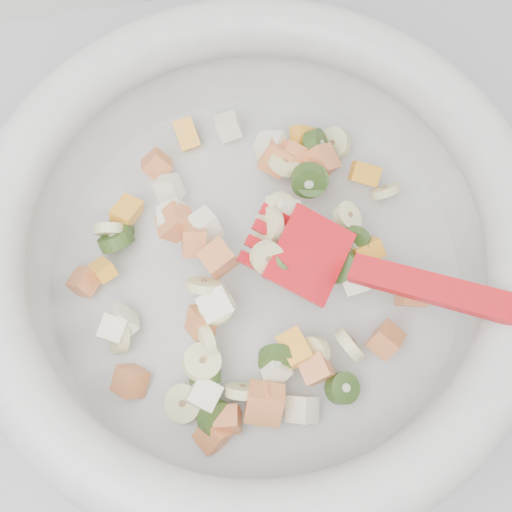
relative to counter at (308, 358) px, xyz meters
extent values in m
cube|color=gray|center=(0.00, 0.00, 0.00)|extent=(2.00, 0.60, 0.90)
cylinder|color=beige|center=(-0.08, -0.02, 0.46)|extent=(0.33, 0.33, 0.02)
torus|color=beige|center=(-0.08, -0.02, 0.54)|extent=(0.41, 0.41, 0.05)
cylinder|color=beige|center=(-0.07, -0.01, 0.52)|extent=(0.03, 0.03, 0.03)
cylinder|color=beige|center=(-0.08, -0.03, 0.52)|extent=(0.03, 0.02, 0.03)
cylinder|color=beige|center=(-0.06, 0.01, 0.51)|extent=(0.03, 0.03, 0.03)
cylinder|color=beige|center=(-0.10, -0.13, 0.49)|extent=(0.03, 0.02, 0.03)
cylinder|color=beige|center=(-0.15, -0.11, 0.48)|extent=(0.03, 0.04, 0.02)
cylinder|color=beige|center=(-0.11, -0.11, 0.49)|extent=(0.03, 0.02, 0.03)
cylinder|color=beige|center=(-0.13, -0.09, 0.50)|extent=(0.03, 0.03, 0.01)
cylinder|color=beige|center=(0.00, 0.07, 0.48)|extent=(0.03, 0.03, 0.03)
cylinder|color=beige|center=(-0.03, -0.10, 0.49)|extent=(0.02, 0.03, 0.03)
cylinder|color=beige|center=(0.03, 0.02, 0.49)|extent=(0.03, 0.02, 0.03)
cylinder|color=beige|center=(-0.12, -0.06, 0.50)|extent=(0.04, 0.03, 0.01)
cylinder|color=beige|center=(0.00, -0.03, 0.49)|extent=(0.03, 0.03, 0.03)
cylinder|color=beige|center=(-0.19, 0.03, 0.49)|extent=(0.03, 0.02, 0.03)
cylinder|color=beige|center=(-0.13, -0.08, 0.49)|extent=(0.02, 0.04, 0.04)
cylinder|color=beige|center=(-0.01, 0.00, 0.50)|extent=(0.03, 0.03, 0.02)
cylinder|color=beige|center=(-0.12, -0.04, 0.51)|extent=(0.03, 0.02, 0.03)
cylinder|color=beige|center=(0.02, -0.05, 0.49)|extent=(0.03, 0.02, 0.03)
cylinder|color=beige|center=(-0.19, -0.06, 0.48)|extent=(0.03, 0.04, 0.04)
cylinder|color=beige|center=(-0.05, -0.10, 0.49)|extent=(0.03, 0.03, 0.02)
cylinder|color=beige|center=(-0.05, 0.05, 0.50)|extent=(0.03, 0.04, 0.02)
cube|color=#D98744|center=(-0.13, -0.14, 0.48)|extent=(0.03, 0.03, 0.03)
cube|color=#D98744|center=(-0.02, 0.05, 0.49)|extent=(0.03, 0.03, 0.03)
cube|color=#D98744|center=(-0.14, 0.02, 0.50)|extent=(0.03, 0.02, 0.03)
cube|color=#D98744|center=(0.00, -0.10, 0.49)|extent=(0.03, 0.03, 0.03)
cube|color=#D98744|center=(-0.09, -0.12, 0.49)|extent=(0.03, 0.03, 0.03)
cube|color=#D98744|center=(-0.04, 0.06, 0.49)|extent=(0.03, 0.03, 0.03)
cube|color=#D98744|center=(-0.13, -0.06, 0.50)|extent=(0.03, 0.03, 0.03)
cube|color=#D98744|center=(-0.14, 0.08, 0.48)|extent=(0.03, 0.03, 0.03)
cube|color=#D98744|center=(-0.11, -0.02, 0.51)|extent=(0.03, 0.03, 0.02)
cube|color=#D98744|center=(0.03, -0.07, 0.48)|extent=(0.03, 0.03, 0.03)
cube|color=#D98744|center=(-0.05, 0.06, 0.49)|extent=(0.03, 0.04, 0.04)
cube|color=#D98744|center=(-0.21, -0.01, 0.48)|extent=(0.03, 0.03, 0.02)
cube|color=#D98744|center=(-0.06, -0.11, 0.49)|extent=(0.03, 0.02, 0.02)
cube|color=#D98744|center=(-0.12, 0.00, 0.51)|extent=(0.02, 0.03, 0.03)
cube|color=#D98744|center=(-0.03, 0.04, 0.49)|extent=(0.03, 0.04, 0.03)
cube|color=#D98744|center=(-0.19, -0.09, 0.48)|extent=(0.03, 0.03, 0.03)
cube|color=#D98744|center=(-0.12, -0.13, 0.48)|extent=(0.02, 0.02, 0.02)
cube|color=#D98744|center=(-0.10, -0.13, 0.49)|extent=(0.03, 0.04, 0.03)
cylinder|color=#4C822B|center=(-0.01, 0.07, 0.49)|extent=(0.03, 0.03, 0.03)
cylinder|color=#4C822B|center=(-0.07, -0.03, 0.51)|extent=(0.03, 0.04, 0.03)
cylinder|color=#4C822B|center=(-0.01, 0.07, 0.48)|extent=(0.03, 0.03, 0.03)
cylinder|color=#4C822B|center=(-0.08, -0.10, 0.49)|extent=(0.04, 0.02, 0.04)
cylinder|color=#4C822B|center=(-0.03, 0.03, 0.50)|extent=(0.04, 0.03, 0.04)
cylinder|color=#4C822B|center=(-0.18, 0.03, 0.48)|extent=(0.03, 0.03, 0.02)
cylinder|color=#4C822B|center=(-0.02, -0.04, 0.50)|extent=(0.04, 0.04, 0.02)
cylinder|color=#4C822B|center=(-0.04, -0.12, 0.48)|extent=(0.03, 0.03, 0.02)
cylinder|color=#4C822B|center=(-0.18, 0.02, 0.48)|extent=(0.03, 0.03, 0.03)
cylinder|color=#4C822B|center=(-0.03, 0.03, 0.50)|extent=(0.04, 0.04, 0.03)
cylinder|color=#4C822B|center=(-0.13, -0.13, 0.48)|extent=(0.03, 0.03, 0.03)
cylinder|color=#4C822B|center=(-0.13, -0.10, 0.49)|extent=(0.03, 0.02, 0.03)
cylinder|color=#4C822B|center=(-0.03, -0.02, 0.51)|extent=(0.03, 0.03, 0.02)
cylinder|color=#4C822B|center=(-0.01, -0.02, 0.50)|extent=(0.03, 0.03, 0.03)
cube|color=white|center=(-0.11, 0.01, 0.50)|extent=(0.03, 0.03, 0.03)
cube|color=white|center=(-0.19, -0.05, 0.49)|extent=(0.02, 0.03, 0.02)
cube|color=white|center=(-0.19, -0.05, 0.48)|extent=(0.03, 0.03, 0.03)
cube|color=white|center=(-0.07, -0.13, 0.48)|extent=(0.03, 0.02, 0.03)
cube|color=white|center=(-0.05, 0.07, 0.49)|extent=(0.03, 0.03, 0.03)
cube|color=white|center=(-0.06, 0.01, 0.51)|extent=(0.03, 0.03, 0.03)
cube|color=white|center=(-0.14, 0.05, 0.49)|extent=(0.03, 0.03, 0.03)
cube|color=white|center=(-0.14, -0.11, 0.49)|extent=(0.03, 0.03, 0.02)
cube|color=white|center=(-0.14, 0.02, 0.50)|extent=(0.03, 0.02, 0.03)
cube|color=white|center=(-0.01, -0.05, 0.50)|extent=(0.03, 0.03, 0.03)
cube|color=white|center=(-0.08, -0.10, 0.49)|extent=(0.02, 0.02, 0.03)
cube|color=white|center=(-0.08, 0.10, 0.49)|extent=(0.02, 0.02, 0.03)
cube|color=white|center=(-0.12, -0.05, 0.51)|extent=(0.03, 0.03, 0.03)
cube|color=gold|center=(0.02, 0.04, 0.48)|extent=(0.03, 0.03, 0.02)
cube|color=gold|center=(-0.07, -0.09, 0.50)|extent=(0.02, 0.03, 0.02)
cube|color=gold|center=(-0.12, 0.11, 0.48)|extent=(0.02, 0.03, 0.02)
cube|color=gold|center=(-0.17, 0.04, 0.49)|extent=(0.03, 0.03, 0.02)
cube|color=gold|center=(-0.02, 0.08, 0.49)|extent=(0.03, 0.02, 0.03)
cube|color=gold|center=(-0.20, -0.01, 0.49)|extent=(0.02, 0.03, 0.02)
cube|color=gold|center=(0.00, -0.03, 0.50)|extent=(0.03, 0.02, 0.02)
cube|color=red|center=(-0.05, -0.03, 0.52)|extent=(0.07, 0.07, 0.03)
cube|color=red|center=(-0.06, 0.00, 0.52)|extent=(0.03, 0.02, 0.01)
cube|color=red|center=(-0.07, -0.01, 0.52)|extent=(0.03, 0.02, 0.01)
cube|color=red|center=(-0.08, -0.02, 0.52)|extent=(0.03, 0.02, 0.01)
cube|color=red|center=(-0.09, -0.03, 0.52)|extent=(0.03, 0.02, 0.01)
cube|color=red|center=(0.05, -0.10, 0.55)|extent=(0.15, 0.11, 0.06)
camera|label=1|loc=(-0.11, -0.19, 0.94)|focal=45.00mm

